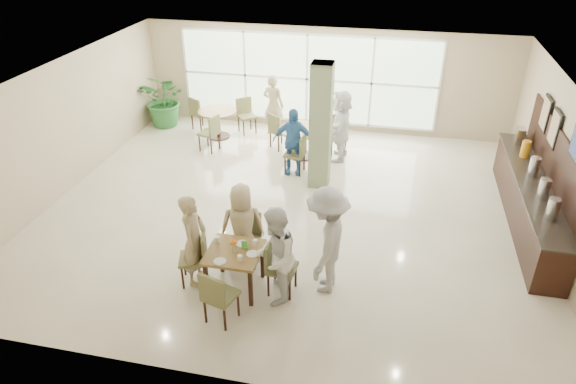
% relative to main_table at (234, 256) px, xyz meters
% --- Properties ---
extents(ground, '(10.00, 10.00, 0.00)m').
position_rel_main_table_xyz_m(ground, '(0.37, 2.65, -0.65)').
color(ground, beige).
rests_on(ground, ground).
extents(room_shell, '(10.00, 10.00, 10.00)m').
position_rel_main_table_xyz_m(room_shell, '(0.37, 2.65, 1.06)').
color(room_shell, white).
rests_on(room_shell, ground).
extents(window_bank, '(7.00, 0.04, 7.00)m').
position_rel_main_table_xyz_m(window_bank, '(-0.13, 7.11, 0.75)').
color(window_bank, silver).
rests_on(window_bank, ground).
extents(column, '(0.45, 0.45, 2.80)m').
position_rel_main_table_xyz_m(column, '(0.77, 3.85, 0.75)').
color(column, '#72825A').
rests_on(column, ground).
extents(main_table, '(0.87, 0.87, 0.75)m').
position_rel_main_table_xyz_m(main_table, '(0.00, 0.00, 0.00)').
color(main_table, brown).
rests_on(main_table, ground).
extents(round_table_left, '(1.04, 1.04, 0.75)m').
position_rel_main_table_xyz_m(round_table_left, '(-2.34, 5.94, -0.09)').
color(round_table_left, brown).
rests_on(round_table_left, ground).
extents(round_table_right, '(1.16, 1.16, 0.75)m').
position_rel_main_table_xyz_m(round_table_right, '(0.11, 5.19, -0.06)').
color(round_table_right, brown).
rests_on(round_table_right, ground).
extents(chairs_main_table, '(2.02, 1.96, 0.95)m').
position_rel_main_table_xyz_m(chairs_main_table, '(0.01, 0.01, -0.17)').
color(chairs_main_table, brown).
rests_on(chairs_main_table, ground).
extents(chairs_table_left, '(1.95, 1.92, 0.95)m').
position_rel_main_table_xyz_m(chairs_table_left, '(-2.31, 5.94, -0.17)').
color(chairs_table_left, brown).
rests_on(chairs_table_left, ground).
extents(chairs_table_right, '(2.08, 1.87, 0.95)m').
position_rel_main_table_xyz_m(chairs_table_right, '(0.17, 5.18, -0.17)').
color(chairs_table_right, brown).
rests_on(chairs_table_right, ground).
extents(tabletop_clutter, '(0.79, 0.73, 0.21)m').
position_rel_main_table_xyz_m(tabletop_clutter, '(0.05, 0.01, 0.17)').
color(tabletop_clutter, white).
rests_on(tabletop_clutter, main_table).
extents(buffet_counter, '(0.64, 4.70, 1.95)m').
position_rel_main_table_xyz_m(buffet_counter, '(5.07, 3.16, -0.09)').
color(buffet_counter, black).
rests_on(buffet_counter, ground).
extents(framed_art_a, '(0.05, 0.55, 0.70)m').
position_rel_main_table_xyz_m(framed_art_a, '(5.32, 3.65, 1.20)').
color(framed_art_a, black).
rests_on(framed_art_a, ground).
extents(framed_art_b, '(0.05, 0.55, 0.70)m').
position_rel_main_table_xyz_m(framed_art_b, '(5.32, 4.45, 1.20)').
color(framed_art_b, black).
rests_on(framed_art_b, ground).
extents(potted_plant, '(1.58, 1.58, 1.54)m').
position_rel_main_table_xyz_m(potted_plant, '(-4.03, 6.40, 0.12)').
color(potted_plant, '#2B6D2F').
rests_on(potted_plant, ground).
extents(teen_left, '(0.39, 0.60, 1.64)m').
position_rel_main_table_xyz_m(teen_left, '(-0.69, 0.06, 0.17)').
color(teen_left, tan).
rests_on(teen_left, ground).
extents(teen_far, '(0.87, 0.66, 1.57)m').
position_rel_main_table_xyz_m(teen_far, '(-0.06, 0.68, 0.14)').
color(teen_far, tan).
rests_on(teen_far, ground).
extents(teen_right, '(0.72, 0.88, 1.67)m').
position_rel_main_table_xyz_m(teen_right, '(0.71, -0.11, 0.19)').
color(teen_right, white).
rests_on(teen_right, ground).
extents(teen_standing, '(0.75, 1.24, 1.87)m').
position_rel_main_table_xyz_m(teen_standing, '(1.44, 0.34, 0.29)').
color(teen_standing, '#A2A2A4').
rests_on(teen_standing, ground).
extents(adult_a, '(1.00, 0.65, 1.60)m').
position_rel_main_table_xyz_m(adult_a, '(0.07, 4.29, 0.15)').
color(adult_a, teal).
rests_on(adult_a, ground).
extents(adult_b, '(0.76, 1.66, 1.77)m').
position_rel_main_table_xyz_m(adult_b, '(1.05, 5.31, 0.24)').
color(adult_b, white).
rests_on(adult_b, ground).
extents(adult_standing, '(0.70, 0.55, 1.68)m').
position_rel_main_table_xyz_m(adult_standing, '(-0.92, 6.46, 0.19)').
color(adult_standing, tan).
rests_on(adult_standing, ground).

